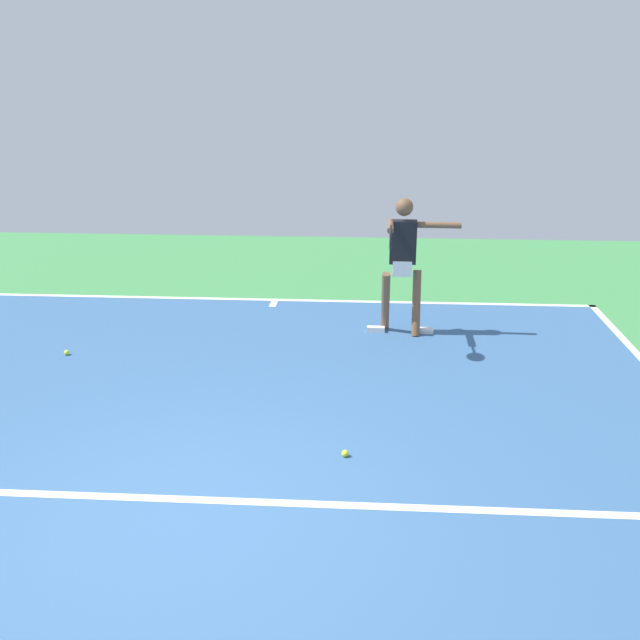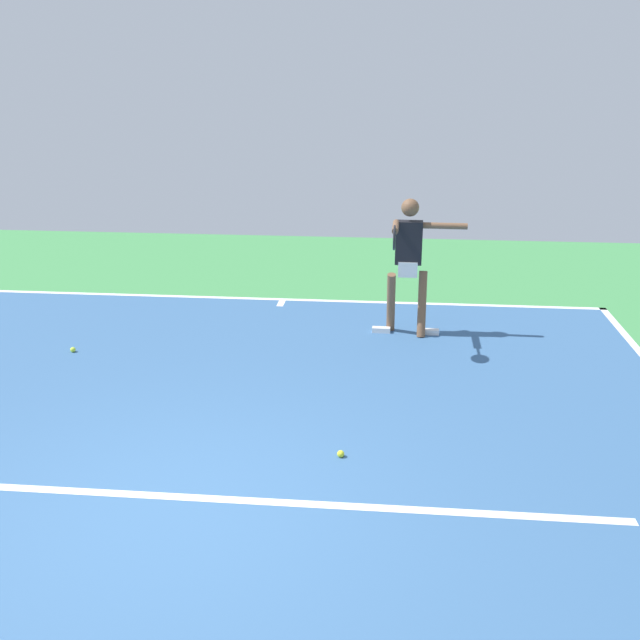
# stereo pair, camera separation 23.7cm
# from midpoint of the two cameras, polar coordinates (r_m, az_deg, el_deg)

# --- Properties ---
(ground_plane) EXTENTS (20.66, 20.66, 0.00)m
(ground_plane) POSITION_cam_midpoint_polar(r_m,az_deg,el_deg) (6.18, -11.44, -14.43)
(ground_plane) COLOR #428E4C
(court_surface) EXTENTS (9.60, 11.67, 0.00)m
(court_surface) POSITION_cam_midpoint_polar(r_m,az_deg,el_deg) (6.18, -11.44, -14.41)
(court_surface) COLOR #38608E
(court_surface) RESTS_ON ground_plane
(court_line_baseline_near) EXTENTS (9.60, 0.10, 0.01)m
(court_line_baseline_near) POSITION_cam_midpoint_polar(r_m,az_deg,el_deg) (11.37, -4.06, 1.56)
(court_line_baseline_near) COLOR white
(court_line_baseline_near) RESTS_ON ground_plane
(court_line_service) EXTENTS (7.20, 0.10, 0.01)m
(court_line_service) POSITION_cam_midpoint_polar(r_m,az_deg,el_deg) (6.35, -10.94, -13.37)
(court_line_service) COLOR white
(court_line_service) RESTS_ON ground_plane
(court_line_centre_mark) EXTENTS (0.10, 0.30, 0.01)m
(court_line_centre_mark) POSITION_cam_midpoint_polar(r_m,az_deg,el_deg) (11.18, -4.19, 1.26)
(court_line_centre_mark) COLOR white
(court_line_centre_mark) RESTS_ON ground_plane
(tennis_player) EXTENTS (1.17, 1.23, 1.81)m
(tennis_player) POSITION_cam_midpoint_polar(r_m,az_deg,el_deg) (9.65, 5.69, 4.83)
(tennis_player) COLOR brown
(tennis_player) RESTS_ON ground_plane
(tennis_ball_centre_court) EXTENTS (0.07, 0.07, 0.07)m
(tennis_ball_centre_court) POSITION_cam_midpoint_polar(r_m,az_deg,el_deg) (9.70, -19.52, -2.38)
(tennis_ball_centre_court) COLOR #C6E53D
(tennis_ball_centre_court) RESTS_ON ground_plane
(tennis_ball_by_baseline) EXTENTS (0.07, 0.07, 0.07)m
(tennis_ball_by_baseline) POSITION_cam_midpoint_polar(r_m,az_deg,el_deg) (6.85, 0.93, -10.20)
(tennis_ball_by_baseline) COLOR yellow
(tennis_ball_by_baseline) RESTS_ON ground_plane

